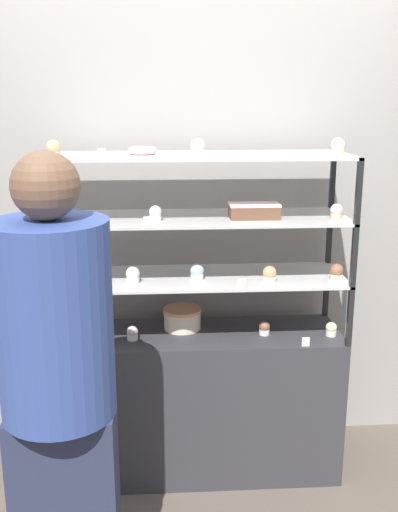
# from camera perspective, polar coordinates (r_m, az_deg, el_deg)

# --- Properties ---
(ground_plane) EXTENTS (20.00, 20.00, 0.00)m
(ground_plane) POSITION_cam_1_polar(r_m,az_deg,el_deg) (3.30, -0.00, -19.35)
(ground_plane) COLOR brown
(back_wall) EXTENTS (8.00, 0.05, 2.60)m
(back_wall) POSITION_cam_1_polar(r_m,az_deg,el_deg) (3.13, -0.42, 4.70)
(back_wall) COLOR gray
(back_wall) RESTS_ON ground_plane
(display_base) EXTENTS (1.38, 0.43, 0.74)m
(display_base) POSITION_cam_1_polar(r_m,az_deg,el_deg) (3.10, -0.00, -13.68)
(display_base) COLOR #333338
(display_base) RESTS_ON ground_plane
(display_riser_lower) EXTENTS (1.38, 0.43, 0.29)m
(display_riser_lower) POSITION_cam_1_polar(r_m,az_deg,el_deg) (2.85, -0.00, -2.30)
(display_riser_lower) COLOR black
(display_riser_lower) RESTS_ON display_base
(display_riser_middle) EXTENTS (1.38, 0.43, 0.29)m
(display_riser_middle) POSITION_cam_1_polar(r_m,az_deg,el_deg) (2.78, -0.00, 3.37)
(display_riser_middle) COLOR black
(display_riser_middle) RESTS_ON display_riser_lower
(display_riser_upper) EXTENTS (1.38, 0.43, 0.29)m
(display_riser_upper) POSITION_cam_1_polar(r_m,az_deg,el_deg) (2.73, -0.00, 9.28)
(display_riser_upper) COLOR black
(display_riser_upper) RESTS_ON display_riser_middle
(layer_cake_centerpiece) EXTENTS (0.19, 0.19, 0.11)m
(layer_cake_centerpiece) POSITION_cam_1_polar(r_m,az_deg,el_deg) (2.98, -1.60, -5.95)
(layer_cake_centerpiece) COLOR beige
(layer_cake_centerpiece) RESTS_ON display_base
(sheet_cake_frosted) EXTENTS (0.23, 0.12, 0.07)m
(sheet_cake_frosted) POSITION_cam_1_polar(r_m,az_deg,el_deg) (2.76, 5.27, 4.32)
(sheet_cake_frosted) COLOR brown
(sheet_cake_frosted) RESTS_ON display_riser_middle
(cupcake_0) EXTENTS (0.05, 0.05, 0.07)m
(cupcake_0) POSITION_cam_1_polar(r_m,az_deg,el_deg) (2.86, -12.47, -7.66)
(cupcake_0) COLOR #CCB28C
(cupcake_0) RESTS_ON display_base
(cupcake_1) EXTENTS (0.05, 0.05, 0.07)m
(cupcake_1) POSITION_cam_1_polar(r_m,az_deg,el_deg) (2.87, -6.36, -7.32)
(cupcake_1) COLOR white
(cupcake_1) RESTS_ON display_base
(cupcake_2) EXTENTS (0.05, 0.05, 0.07)m
(cupcake_2) POSITION_cam_1_polar(r_m,az_deg,el_deg) (2.93, 6.25, -6.85)
(cupcake_2) COLOR white
(cupcake_2) RESTS_ON display_base
(cupcake_3) EXTENTS (0.05, 0.05, 0.07)m
(cupcake_3) POSITION_cam_1_polar(r_m,az_deg,el_deg) (2.97, 12.47, -6.83)
(cupcake_3) COLOR white
(cupcake_3) RESTS_ON display_base
(price_tag_0) EXTENTS (0.04, 0.00, 0.04)m
(price_tag_0) POSITION_cam_1_polar(r_m,az_deg,el_deg) (2.83, 10.13, -8.05)
(price_tag_0) COLOR white
(price_tag_0) RESTS_ON display_base
(cupcake_4) EXTENTS (0.06, 0.06, 0.08)m
(cupcake_4) POSITION_cam_1_polar(r_m,az_deg,el_deg) (2.77, -12.78, -2.05)
(cupcake_4) COLOR #CCB28C
(cupcake_4) RESTS_ON display_riser_lower
(cupcake_5) EXTENTS (0.06, 0.06, 0.08)m
(cupcake_5) POSITION_cam_1_polar(r_m,az_deg,el_deg) (2.76, -6.32, -1.83)
(cupcake_5) COLOR white
(cupcake_5) RESTS_ON display_riser_lower
(cupcake_6) EXTENTS (0.06, 0.06, 0.08)m
(cupcake_6) POSITION_cam_1_polar(r_m,az_deg,el_deg) (2.79, -0.18, -1.54)
(cupcake_6) COLOR white
(cupcake_6) RESTS_ON display_riser_lower
(cupcake_7) EXTENTS (0.06, 0.06, 0.08)m
(cupcake_7) POSITION_cam_1_polar(r_m,az_deg,el_deg) (2.77, 6.74, -1.76)
(cupcake_7) COLOR white
(cupcake_7) RESTS_ON display_riser_lower
(cupcake_8) EXTENTS (0.06, 0.06, 0.08)m
(cupcake_8) POSITION_cam_1_polar(r_m,az_deg,el_deg) (2.86, 12.96, -1.51)
(cupcake_8) COLOR beige
(cupcake_8) RESTS_ON display_riser_lower
(price_tag_1) EXTENTS (0.04, 0.00, 0.04)m
(price_tag_1) POSITION_cam_1_polar(r_m,az_deg,el_deg) (2.67, 4.10, -2.64)
(price_tag_1) COLOR white
(price_tag_1) RESTS_ON display_riser_lower
(cupcake_9) EXTENTS (0.06, 0.06, 0.07)m
(cupcake_9) POSITION_cam_1_polar(r_m,az_deg,el_deg) (2.74, -13.15, 3.90)
(cupcake_9) COLOR white
(cupcake_9) RESTS_ON display_riser_middle
(cupcake_10) EXTENTS (0.06, 0.06, 0.07)m
(cupcake_10) POSITION_cam_1_polar(r_m,az_deg,el_deg) (2.69, -4.18, 4.05)
(cupcake_10) COLOR white
(cupcake_10) RESTS_ON display_riser_middle
(cupcake_11) EXTENTS (0.06, 0.06, 0.07)m
(cupcake_11) POSITION_cam_1_polar(r_m,az_deg,el_deg) (2.80, 12.95, 4.14)
(cupcake_11) COLOR #CCB28C
(cupcake_11) RESTS_ON display_riser_middle
(price_tag_2) EXTENTS (0.04, 0.00, 0.04)m
(price_tag_2) POSITION_cam_1_polar(r_m,az_deg,el_deg) (2.58, -4.93, 3.29)
(price_tag_2) COLOR white
(price_tag_2) RESTS_ON display_riser_middle
(cupcake_12) EXTENTS (0.06, 0.06, 0.07)m
(cupcake_12) POSITION_cam_1_polar(r_m,az_deg,el_deg) (2.68, -13.71, 9.87)
(cupcake_12) COLOR #CCB28C
(cupcake_12) RESTS_ON display_riser_upper
(cupcake_13) EXTENTS (0.06, 0.06, 0.07)m
(cupcake_13) POSITION_cam_1_polar(r_m,az_deg,el_deg) (2.69, -0.15, 10.32)
(cupcake_13) COLOR beige
(cupcake_13) RESTS_ON display_riser_upper
(cupcake_14) EXTENTS (0.06, 0.06, 0.07)m
(cupcake_14) POSITION_cam_1_polar(r_m,az_deg,el_deg) (2.79, 13.09, 10.11)
(cupcake_14) COLOR #CCB28C
(cupcake_14) RESTS_ON display_riser_upper
(price_tag_3) EXTENTS (0.04, 0.00, 0.04)m
(price_tag_3) POSITION_cam_1_polar(r_m,az_deg,el_deg) (2.54, -9.25, 9.56)
(price_tag_3) COLOR white
(price_tag_3) RESTS_ON display_riser_upper
(donut_glazed) EXTENTS (0.13, 0.13, 0.03)m
(donut_glazed) POSITION_cam_1_polar(r_m,az_deg,el_deg) (2.76, -5.41, 9.97)
(donut_glazed) COLOR #EFB2BC
(donut_glazed) RESTS_ON display_riser_upper
(customer_figure) EXTENTS (0.40, 0.40, 1.70)m
(customer_figure) POSITION_cam_1_polar(r_m,az_deg,el_deg) (2.17, -13.24, -11.48)
(customer_figure) COLOR #282D47
(customer_figure) RESTS_ON ground_plane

